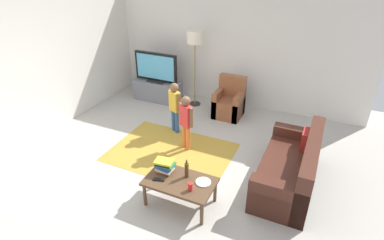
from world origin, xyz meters
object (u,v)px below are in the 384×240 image
at_px(bottle, 187,170).
at_px(couch, 293,170).
at_px(book_stack, 165,166).
at_px(tv_remote, 159,180).
at_px(tv_stand, 158,91).
at_px(child_near_tv, 175,103).
at_px(plate, 203,182).
at_px(armchair, 229,103).
at_px(floor_lamp, 195,41).
at_px(coffee_table, 180,183).
at_px(tv, 156,68).
at_px(child_center, 186,118).
at_px(soda_can, 190,187).

bearing_deg(bottle, couch, 35.90).
xyz_separation_m(book_stack, tv_remote, (0.02, -0.22, -0.09)).
height_order(tv_stand, book_stack, book_stack).
xyz_separation_m(child_near_tv, book_stack, (0.73, -1.72, -0.12)).
bearing_deg(bottle, plate, -4.23).
relative_size(armchair, child_near_tv, 0.84).
bearing_deg(bottle, tv_remote, -143.97).
height_order(floor_lamp, child_near_tv, floor_lamp).
relative_size(couch, floor_lamp, 1.01).
bearing_deg(couch, plate, -137.37).
distance_m(couch, book_stack, 2.00).
bearing_deg(plate, book_stack, 179.82).
bearing_deg(coffee_table, tv_stand, 125.42).
relative_size(tv, couch, 0.61).
relative_size(tv_stand, child_near_tv, 1.12).
distance_m(tv_stand, couch, 4.05).
bearing_deg(child_center, coffee_table, -67.65).
distance_m(tv, bottle, 3.64).
relative_size(bottle, plate, 1.33).
distance_m(armchair, tv_remote, 3.11).
bearing_deg(bottle, book_stack, -177.07).
xyz_separation_m(armchair, child_near_tv, (-0.76, -1.16, 0.35)).
bearing_deg(child_near_tv, child_center, -44.44).
bearing_deg(tv_stand, tv, -90.00).
bearing_deg(book_stack, child_near_tv, 113.01).
xyz_separation_m(child_near_tv, plate, (1.35, -1.72, -0.22)).
xyz_separation_m(coffee_table, bottle, (0.05, 0.12, 0.17)).
xyz_separation_m(coffee_table, book_stack, (-0.30, 0.10, 0.15)).
height_order(armchair, bottle, armchair).
xyz_separation_m(soda_can, plate, (0.10, 0.22, -0.05)).
bearing_deg(tv, book_stack, -57.48).
height_order(child_center, coffee_table, child_center).
height_order(book_stack, plate, book_stack).
relative_size(child_near_tv, soda_can, 8.93).
distance_m(couch, soda_can, 1.73).
bearing_deg(book_stack, couch, 30.38).
height_order(tv_stand, tv_remote, tv_stand).
distance_m(couch, coffee_table, 1.80).
xyz_separation_m(couch, child_center, (-1.98, 0.25, 0.36)).
bearing_deg(floor_lamp, bottle, -67.63).
relative_size(child_near_tv, coffee_table, 1.07).
bearing_deg(bottle, child_center, 116.16).
distance_m(bottle, plate, 0.29).
height_order(couch, child_center, child_center).
relative_size(couch, child_center, 1.68).
height_order(tv, floor_lamp, floor_lamp).
bearing_deg(couch, child_near_tv, 163.73).
height_order(floor_lamp, plate, floor_lamp).
distance_m(tv, armchair, 1.96).
distance_m(tv_stand, plate, 3.84).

